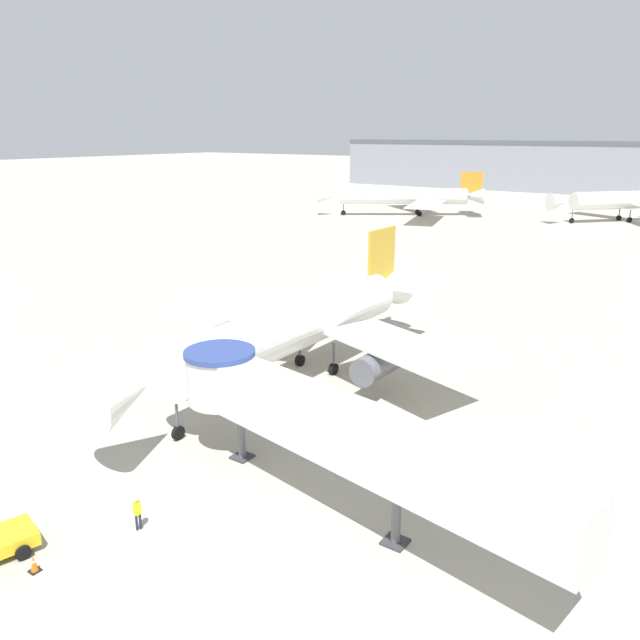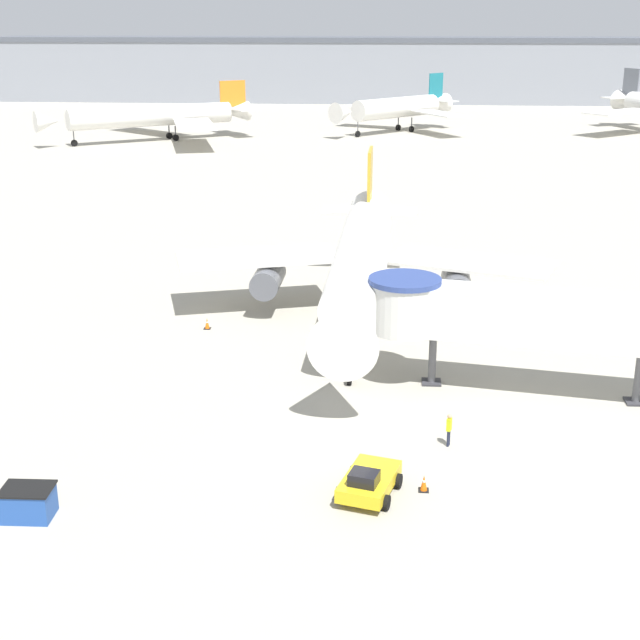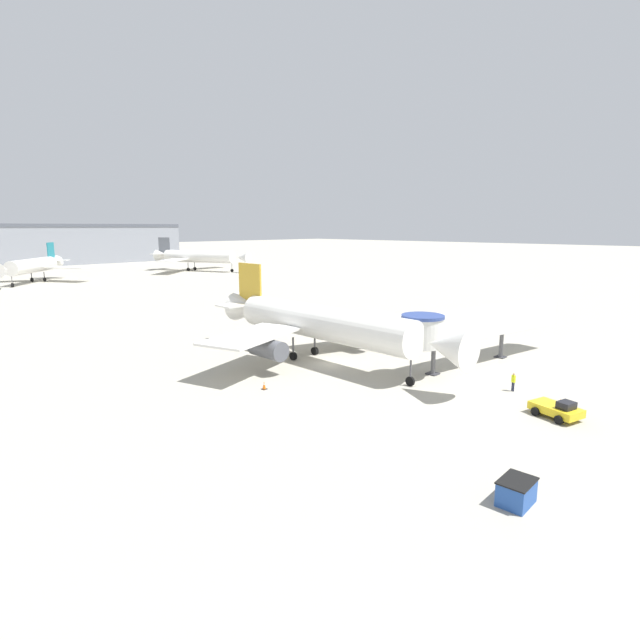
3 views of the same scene
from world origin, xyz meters
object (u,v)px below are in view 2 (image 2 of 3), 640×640
ground_crew_marshaller (449,428)px  background_jet_teal_tail (399,107)px  pushback_tug_yellow (369,481)px  traffic_cone_apron_front (424,483)px  main_airplane (361,259)px  jet_bridge (554,318)px  traffic_cone_port_wing (207,324)px  service_container_blue (28,503)px  background_jet_orange_tail (157,116)px  traffic_cone_starboard_wing (513,329)px

ground_crew_marshaller → background_jet_teal_tail: (-1.98, 127.74, 3.49)m
pushback_tug_yellow → traffic_cone_apron_front: (2.44, 0.59, -0.31)m
main_airplane → jet_bridge: main_airplane is taller
jet_bridge → traffic_cone_port_wing: 23.58m
jet_bridge → service_container_blue: size_ratio=10.71×
traffic_cone_apron_front → background_jet_orange_tail: (-41.68, 116.62, 3.87)m
background_jet_orange_tail → background_jet_teal_tail: 43.92m
jet_bridge → traffic_cone_apron_front: size_ratio=30.82×
traffic_cone_apron_front → traffic_cone_starboard_wing: bearing=72.8°
jet_bridge → background_jet_teal_tail: (-7.90, 120.92, -0.03)m
service_container_blue → traffic_cone_port_wing: bearing=83.7°
traffic_cone_apron_front → background_jet_orange_tail: 123.90m
main_airplane → traffic_cone_starboard_wing: 11.31m
background_jet_teal_tail → main_airplane: bearing=-49.3°
jet_bridge → traffic_cone_port_wing: (-21.20, 9.45, -4.14)m
ground_crew_marshaller → background_jet_teal_tail: background_jet_teal_tail is taller
traffic_cone_starboard_wing → main_airplane: bearing=164.2°
service_container_blue → traffic_cone_starboard_wing: bearing=46.8°
main_airplane → background_jet_teal_tail: bearing=89.4°
service_container_blue → traffic_cone_apron_front: service_container_blue is taller
pushback_tug_yellow → service_container_blue: pushback_tug_yellow is taller
main_airplane → traffic_cone_port_wing: bearing=-161.2°
pushback_tug_yellow → service_container_blue: 14.50m
service_container_blue → traffic_cone_starboard_wing: (23.19, 24.73, -0.30)m
main_airplane → background_jet_teal_tail: (3.03, 108.16, 0.22)m
service_container_blue → traffic_cone_port_wing: 24.47m
traffic_cone_apron_front → traffic_cone_port_wing: bearing=123.8°
pushback_tug_yellow → ground_crew_marshaller: size_ratio=2.36×
main_airplane → background_jet_orange_tail: 100.03m
main_airplane → background_jet_teal_tail: 108.21m
background_jet_orange_tail → ground_crew_marshaller: bearing=-13.0°
traffic_cone_apron_front → main_airplane: bearing=98.7°
main_airplane → background_jet_teal_tail: size_ratio=1.32×
pushback_tug_yellow → traffic_cone_port_wing: pushback_tug_yellow is taller
traffic_cone_port_wing → traffic_cone_apron_front: size_ratio=0.99×
jet_bridge → ground_crew_marshaller: 9.69m
traffic_cone_port_wing → traffic_cone_apron_front: traffic_cone_apron_front is taller
traffic_cone_starboard_wing → traffic_cone_port_wing: 20.50m
traffic_cone_port_wing → traffic_cone_starboard_wing: bearing=1.1°
ground_crew_marshaller → background_jet_teal_tail: size_ratio=0.07×
traffic_cone_starboard_wing → traffic_cone_port_wing: bearing=-178.9°
pushback_tug_yellow → traffic_cone_starboard_wing: size_ratio=5.02×
service_container_blue → pushback_tug_yellow: bearing=11.7°
jet_bridge → traffic_cone_port_wing: size_ratio=31.16×
jet_bridge → ground_crew_marshaller: jet_bridge is taller
jet_bridge → service_container_blue: (-23.89, -14.87, -3.81)m
main_airplane → pushback_tug_yellow: size_ratio=8.23×
main_airplane → service_container_blue: size_ratio=15.13×
jet_bridge → traffic_cone_starboard_wing: jet_bridge is taller
service_container_blue → ground_crew_marshaller: size_ratio=1.28×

